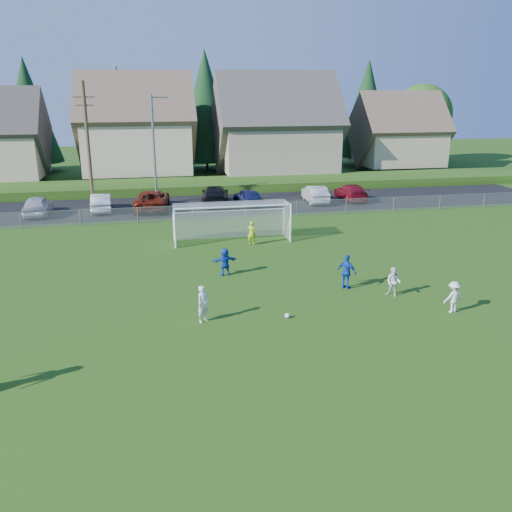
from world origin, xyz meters
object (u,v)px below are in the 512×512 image
object	(u,v)px
player_white_b	(393,282)
car_e	(248,197)
car_c	(152,200)
car_f	(315,194)
soccer_ball	(287,316)
car_g	(351,192)
player_white_a	(203,304)
soccer_goal	(231,216)
car_b	(101,202)
player_blue_a	(347,272)
car_a	(37,205)
player_white_c	(453,297)
player_blue_b	(225,262)
car_d	(215,195)
goalkeeper	(252,233)

from	to	relation	value
player_white_b	car_e	world-z (taller)	car_e
car_c	car_f	distance (m)	13.85
soccer_ball	car_g	size ratio (longest dim) A/B	0.05
player_white_a	soccer_goal	size ratio (longest dim) A/B	0.21
player_white_a	car_b	size ratio (longest dim) A/B	0.37
player_blue_a	car_f	bearing A→B (deg)	-56.26
player_white_b	car_a	xyz separation A→B (m)	(-19.62, 21.39, 0.05)
car_a	soccer_goal	world-z (taller)	soccer_goal
car_c	soccer_goal	distance (m)	11.69
car_a	car_e	bearing A→B (deg)	-179.62
player_white_c	car_c	xyz separation A→B (m)	(-12.60, 24.09, 0.09)
car_a	soccer_goal	bearing A→B (deg)	142.46
soccer_ball	player_white_a	xyz separation A→B (m)	(-3.57, 0.36, 0.68)
player_blue_b	car_c	distance (m)	17.57
car_b	car_e	distance (m)	11.92
car_d	soccer_goal	distance (m)	11.50
car_f	soccer_goal	xyz separation A→B (m)	(-8.97, -10.74, 0.90)
car_d	car_f	bearing A→B (deg)	-177.44
player_blue_b	car_d	world-z (taller)	car_d
player_blue_a	player_blue_b	distance (m)	6.39
player_blue_b	car_a	world-z (taller)	car_a
player_white_a	car_g	bearing A→B (deg)	17.80
player_white_a	car_g	world-z (taller)	player_white_a
soccer_ball	car_d	size ratio (longest dim) A/B	0.04
goalkeeper	car_d	distance (m)	12.70
car_e	car_f	xyz separation A→B (m)	(5.93, 0.21, 0.00)
goalkeeper	soccer_ball	bearing A→B (deg)	106.19
player_blue_b	car_e	world-z (taller)	player_blue_b
player_blue_b	car_c	world-z (taller)	car_c
player_white_b	car_c	bearing A→B (deg)	164.01
car_g	car_b	bearing A→B (deg)	3.43
player_blue_a	car_f	xyz separation A→B (m)	(4.79, 20.51, -0.13)
player_blue_a	soccer_goal	bearing A→B (deg)	-19.95
player_white_b	car_e	bearing A→B (deg)	145.21
player_blue_a	car_d	xyz separation A→B (m)	(-3.81, 21.24, -0.06)
player_blue_b	player_blue_a	bearing A→B (deg)	141.61
player_blue_b	car_b	size ratio (longest dim) A/B	0.34
car_a	player_white_a	bearing A→B (deg)	114.25
player_white_b	player_white_c	xyz separation A→B (m)	(1.73, -2.32, 0.00)
soccer_goal	car_a	bearing A→B (deg)	143.17
car_e	soccer_goal	bearing A→B (deg)	67.57
car_a	player_white_c	bearing A→B (deg)	131.29
player_white_b	player_blue_b	world-z (taller)	player_blue_b
car_d	soccer_goal	world-z (taller)	soccer_goal
car_b	car_e	bearing A→B (deg)	176.24
player_blue_b	soccer_goal	bearing A→B (deg)	-110.71
goalkeeper	car_a	size ratio (longest dim) A/B	0.34
goalkeeper	car_b	distance (m)	15.57
player_white_c	car_e	xyz separation A→B (m)	(-4.68, 24.03, 0.01)
player_blue_a	player_white_b	bearing A→B (deg)	-171.11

